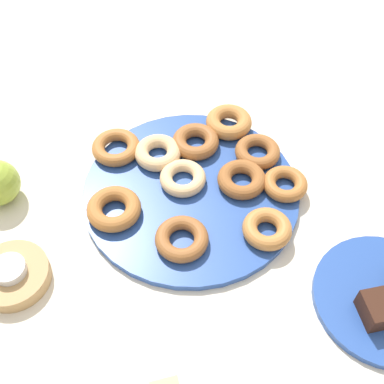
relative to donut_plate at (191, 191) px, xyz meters
The scene contains 17 objects.
ground_plane 0.01m from the donut_plate, ahead, with size 2.40×2.40×0.00m, color beige.
donut_plate is the anchor object (origin of this frame).
donut_0 0.10m from the donut_plate, 98.93° to the right, with size 0.09×0.09×0.03m, color #995B2D.
donut_1 0.11m from the donut_plate, 78.66° to the left, with size 0.09×0.09×0.02m, color #995B2D.
donut_2 0.09m from the donut_plate, behind, with size 0.09×0.09×0.02m, color #995B2D.
donut_3 0.17m from the donut_plate, 36.85° to the right, with size 0.09×0.09×0.02m, color #AD6B33.
donut_4 0.16m from the donut_plate, 139.33° to the left, with size 0.08×0.08×0.02m, color #BC7A3D.
donut_5 0.14m from the donut_plate, 18.16° to the left, with size 0.09×0.09×0.03m, color #AD6B33.
donut_6 0.03m from the donut_plate, 51.90° to the right, with size 0.08×0.08×0.02m, color #EABC84.
donut_7 0.15m from the donut_plate, 151.37° to the right, with size 0.08×0.08×0.02m, color #995B2D.
donut_8 0.10m from the donut_plate, 55.11° to the right, with size 0.08×0.08×0.03m, color #EABC84.
donut_9 0.17m from the donut_plate, behind, with size 0.08×0.08×0.02m, color #AD6B33.
donut_10 0.17m from the donut_plate, 119.42° to the right, with size 0.09×0.09×0.03m, color #BC7A3D.
cake_plate 0.36m from the donut_plate, 140.99° to the left, with size 0.22×0.22×0.01m, color #284C9E.
brownie_far 0.36m from the donut_plate, 134.86° to the left, with size 0.04×0.05×0.04m, color #381E14.
candle_holder 0.32m from the donut_plate, 27.66° to the left, with size 0.11×0.11×0.03m, color tan.
tealight 0.32m from the donut_plate, 27.66° to the left, with size 0.05×0.05×0.01m, color silver.
Camera 1 is at (0.04, 0.53, 0.68)m, focal length 45.72 mm.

